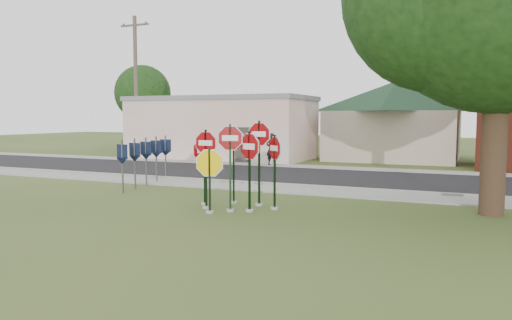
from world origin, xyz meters
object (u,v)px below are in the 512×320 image
at_px(stop_sign_center, 230,155).
at_px(stop_sign_yellow, 210,173).
at_px(pedestrian, 272,149).
at_px(stop_sign_left, 206,158).
at_px(utility_pole_near, 136,85).

height_order(stop_sign_center, stop_sign_yellow, stop_sign_center).
relative_size(stop_sign_yellow, pedestrian, 1.11).
xyz_separation_m(stop_sign_center, stop_sign_yellow, (-0.45, -0.46, -0.50)).
distance_m(stop_sign_center, pedestrian, 13.84).
distance_m(stop_sign_left, utility_pole_near, 19.83).
relative_size(stop_sign_center, utility_pole_near, 0.29).
height_order(stop_sign_yellow, stop_sign_left, stop_sign_left).
height_order(stop_sign_left, utility_pole_near, utility_pole_near).
distance_m(stop_sign_center, stop_sign_left, 0.93).
height_order(stop_sign_center, utility_pole_near, utility_pole_near).
height_order(stop_sign_left, pedestrian, stop_sign_left).
relative_size(utility_pole_near, pedestrian, 5.13).
height_order(stop_sign_yellow, utility_pole_near, utility_pole_near).
relative_size(stop_sign_yellow, utility_pole_near, 0.22).
height_order(stop_sign_yellow, pedestrian, stop_sign_yellow).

